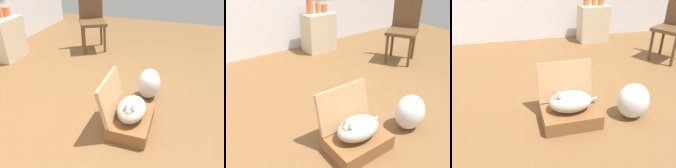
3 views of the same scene
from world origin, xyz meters
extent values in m
plane|color=brown|center=(0.00, 0.00, 0.00)|extent=(7.68, 7.68, 0.00)
cube|color=brown|center=(-0.35, -0.53, 0.07)|extent=(0.55, 0.40, 0.14)
cube|color=tan|center=(-0.35, -0.32, 0.34)|extent=(0.55, 0.13, 0.39)
ellipsoid|color=#B2A899|center=(-0.35, -0.53, 0.23)|extent=(0.41, 0.28, 0.18)
sphere|color=#B2A899|center=(-0.46, -0.53, 0.27)|extent=(0.11, 0.11, 0.11)
cone|color=#B2A899|center=(-0.46, -0.56, 0.34)|extent=(0.05, 0.05, 0.05)
cone|color=#B2A899|center=(-0.46, -0.50, 0.34)|extent=(0.05, 0.05, 0.05)
cylinder|color=#B2A899|center=(-0.17, -0.49, 0.19)|extent=(0.20, 0.03, 0.07)
ellipsoid|color=silver|center=(0.27, -0.60, 0.18)|extent=(0.32, 0.27, 0.37)
cube|color=beige|center=(0.74, 1.85, 0.33)|extent=(0.53, 0.38, 0.67)
cylinder|color=#CC6B38|center=(0.60, 1.90, 0.79)|extent=(0.11, 0.11, 0.25)
cylinder|color=#CC6B38|center=(0.87, 1.85, 0.73)|extent=(0.12, 0.12, 0.14)
cylinder|color=#CC6B38|center=(0.74, 1.86, 0.75)|extent=(0.07, 0.07, 0.17)
cylinder|color=brown|center=(1.28, 0.71, 0.23)|extent=(0.04, 0.04, 0.46)
cylinder|color=brown|center=(1.45, 0.40, 0.23)|extent=(0.04, 0.04, 0.46)
cylinder|color=brown|center=(1.60, 0.89, 0.23)|extent=(0.04, 0.04, 0.46)
cylinder|color=brown|center=(1.78, 0.58, 0.23)|extent=(0.04, 0.04, 0.46)
cube|color=brown|center=(1.53, 0.65, 0.49)|extent=(0.63, 0.62, 0.05)
cube|color=brown|center=(1.71, 0.75, 0.75)|extent=(0.24, 0.39, 0.48)
camera|label=1|loc=(-2.10, -0.90, 1.58)|focal=36.07mm
camera|label=2|loc=(-1.50, -1.81, 1.60)|focal=39.37mm
camera|label=3|loc=(-0.84, -2.29, 1.41)|focal=36.95mm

